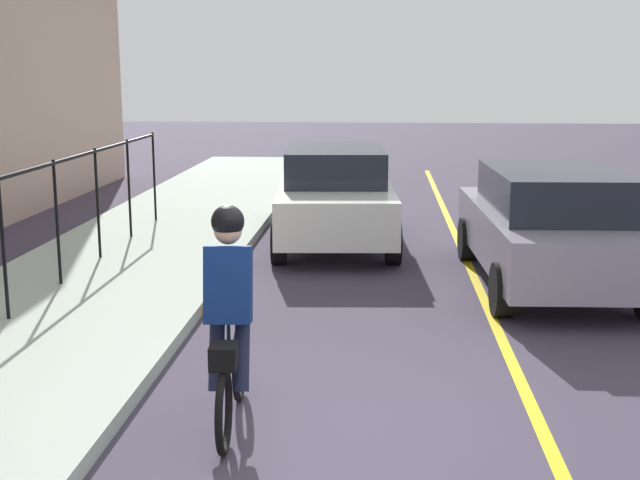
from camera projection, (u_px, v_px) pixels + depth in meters
The scene contains 6 objects.
ground_plane at pixel (342, 442), 6.53m from camera, with size 80.00×80.00×0.00m, color #3D3647.
lane_line_centre at pixel (550, 448), 6.42m from camera, with size 36.00×0.12×0.01m, color yellow.
cyclist_lead at pixel (229, 320), 6.61m from camera, with size 1.71×0.38×1.83m.
patrol_sedan at pixel (549, 225), 11.08m from camera, with size 4.46×2.05×1.58m.
parked_sedan_rear at pixel (335, 194), 13.87m from camera, with size 4.51×2.15×1.58m.
traffic_cone_far at pixel (214, 291), 9.97m from camera, with size 0.36×0.36×0.52m, color #FD6307.
Camera 1 is at (-6.08, -0.27, 2.85)m, focal length 47.12 mm.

